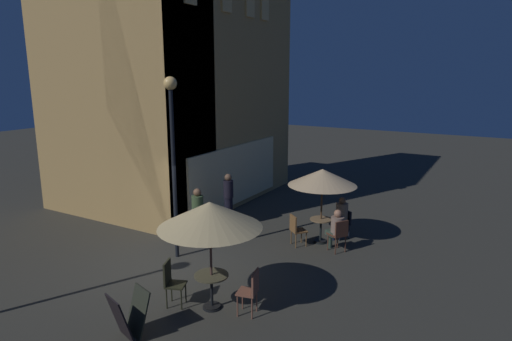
# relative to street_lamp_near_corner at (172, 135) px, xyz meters

# --- Properties ---
(ground_plane) EXTENTS (60.00, 60.00, 0.00)m
(ground_plane) POSITION_rel_street_lamp_near_corner_xyz_m (-0.54, -0.18, -3.29)
(ground_plane) COLOR #33322B
(cafe_building) EXTENTS (7.88, 6.17, 9.60)m
(cafe_building) POSITION_rel_street_lamp_near_corner_xyz_m (3.67, 2.96, 1.51)
(cafe_building) COLOR tan
(cafe_building) RESTS_ON ground
(street_lamp_near_corner) EXTENTS (0.33, 0.33, 4.74)m
(street_lamp_near_corner) POSITION_rel_street_lamp_near_corner_xyz_m (0.00, 0.00, 0.00)
(street_lamp_near_corner) COLOR black
(street_lamp_near_corner) RESTS_ON ground
(menu_sandwich_board) EXTENTS (0.78, 0.72, 0.89)m
(menu_sandwich_board) POSITION_rel_street_lamp_near_corner_xyz_m (-3.31, -1.64, -2.83)
(menu_sandwich_board) COLOR black
(menu_sandwich_board) RESTS_ON ground
(cafe_table_0) EXTENTS (0.71, 0.71, 0.75)m
(cafe_table_0) POSITION_rel_street_lamp_near_corner_xyz_m (-1.69, -2.35, -2.75)
(cafe_table_0) COLOR black
(cafe_table_0) RESTS_ON ground
(cafe_table_1) EXTENTS (0.63, 0.63, 0.71)m
(cafe_table_1) POSITION_rel_street_lamp_near_corner_xyz_m (2.87, -2.95, -2.80)
(cafe_table_1) COLOR black
(cafe_table_1) RESTS_ON ground
(patio_umbrella_0) EXTENTS (2.12, 2.12, 2.31)m
(patio_umbrella_0) POSITION_rel_street_lamp_near_corner_xyz_m (-1.69, -2.35, -1.25)
(patio_umbrella_0) COLOR black
(patio_umbrella_0) RESTS_ON ground
(patio_umbrella_1) EXTENTS (1.95, 1.95, 2.18)m
(patio_umbrella_1) POSITION_rel_street_lamp_near_corner_xyz_m (2.87, -2.95, -1.35)
(patio_umbrella_1) COLOR black
(patio_umbrella_1) RESTS_ON ground
(cafe_chair_0) EXTENTS (0.46, 0.46, 0.96)m
(cafe_chair_0) POSITION_rel_street_lamp_near_corner_xyz_m (-1.51, -3.20, -2.71)
(cafe_chair_0) COLOR brown
(cafe_chair_0) RESTS_ON ground
(cafe_chair_1) EXTENTS (0.52, 0.52, 0.99)m
(cafe_chair_1) POSITION_rel_street_lamp_near_corner_xyz_m (-2.02, -1.55, -2.70)
(cafe_chair_1) COLOR black
(cafe_chair_1) RESTS_ON ground
(cafe_chair_2) EXTENTS (0.57, 0.57, 0.90)m
(cafe_chair_2) POSITION_rel_street_lamp_near_corner_xyz_m (2.28, -2.43, -2.75)
(cafe_chair_2) COLOR brown
(cafe_chair_2) RESTS_ON ground
(cafe_chair_3) EXTENTS (0.58, 0.58, 0.93)m
(cafe_chair_3) POSITION_rel_street_lamp_near_corner_xyz_m (2.43, -3.66, -2.72)
(cafe_chair_3) COLOR #512E21
(cafe_chair_3) RESTS_ON ground
(cafe_chair_4) EXTENTS (0.57, 0.57, 0.85)m
(cafe_chair_4) POSITION_rel_street_lamp_near_corner_xyz_m (3.54, -3.41, -2.77)
(cafe_chair_4) COLOR black
(cafe_chair_4) RESTS_ON ground
(patron_seated_0) EXTENTS (0.50, 0.54, 1.20)m
(patron_seated_0) POSITION_rel_street_lamp_near_corner_xyz_m (2.50, -3.53, -2.60)
(patron_seated_0) COLOR #2F4034
(patron_seated_0) RESTS_ON ground
(patron_seated_1) EXTENTS (0.54, 0.51, 1.27)m
(patron_seated_1) POSITION_rel_street_lamp_near_corner_xyz_m (3.43, -3.33, -2.57)
(patron_seated_1) COLOR #273752
(patron_seated_1) RESTS_ON ground
(patron_standing_2) EXTENTS (0.33, 0.33, 1.67)m
(patron_standing_2) POSITION_rel_street_lamp_near_corner_xyz_m (0.94, -0.00, -2.44)
(patron_standing_2) COLOR #55385F
(patron_standing_2) RESTS_ON ground
(patron_standing_3) EXTENTS (0.31, 0.31, 1.74)m
(patron_standing_3) POSITION_rel_street_lamp_near_corner_xyz_m (2.64, 0.08, -2.39)
(patron_standing_3) COLOR black
(patron_standing_3) RESTS_ON ground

